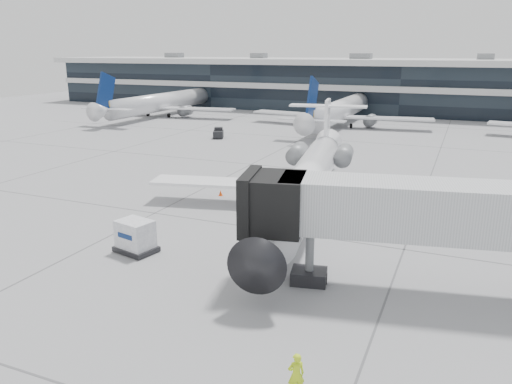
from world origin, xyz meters
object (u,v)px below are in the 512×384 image
at_px(regional_jet, 308,178).
at_px(cargo_uld, 135,237).
at_px(jet_bridge, 451,213).
at_px(ramp_worker, 296,375).

height_order(regional_jet, cargo_uld, regional_jet).
height_order(jet_bridge, ramp_worker, jet_bridge).
relative_size(jet_bridge, cargo_uld, 6.76).
distance_m(jet_bridge, ramp_worker, 12.68).
height_order(regional_jet, jet_bridge, regional_jet).
bearing_deg(regional_jet, cargo_uld, -129.18).
distance_m(regional_jet, ramp_worker, 23.92).
bearing_deg(regional_jet, jet_bridge, -54.93).
bearing_deg(jet_bridge, ramp_worker, -124.73).
bearing_deg(ramp_worker, regional_jet, -108.32).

